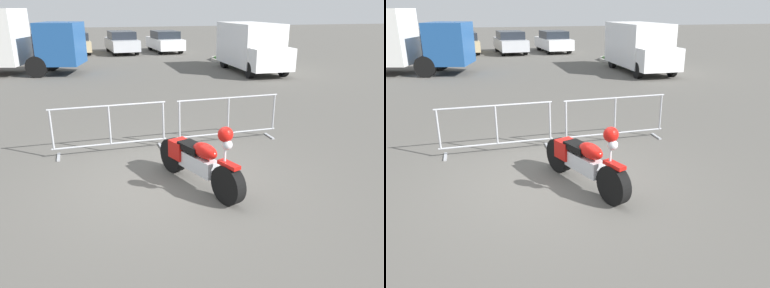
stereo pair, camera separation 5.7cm
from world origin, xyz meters
The scene contains 10 objects.
ground_plane centered at (0.00, 0.00, 0.00)m, with size 120.00×120.00×0.00m, color #54514C.
motorcycle centered at (0.46, -0.33, 0.49)m, with size 0.95×2.18×1.27m.
crowd_barrier_near centered at (-0.90, 1.76, 0.56)m, with size 2.46×0.48×1.07m.
crowd_barrier_far centered at (1.82, 1.76, 0.56)m, with size 2.46×0.48×1.07m.
delivery_van centered at (6.69, 11.29, 1.24)m, with size 2.01×5.00×2.31m.
parked_car_black centered at (-4.78, 21.04, 0.74)m, with size 2.03×4.40×1.46m.
parked_car_tan centered at (-1.72, 21.64, 0.72)m, with size 1.99×4.31×1.43m.
parked_car_silver centered at (1.35, 21.07, 0.76)m, with size 2.09×4.53×1.50m.
parked_car_white centered at (4.41, 21.04, 0.75)m, with size 2.06×4.45×1.47m.
planter_island centered at (8.00, 15.41, 0.33)m, with size 3.90×3.90×1.15m.
Camera 2 is at (-1.25, -6.13, 2.99)m, focal length 35.00 mm.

